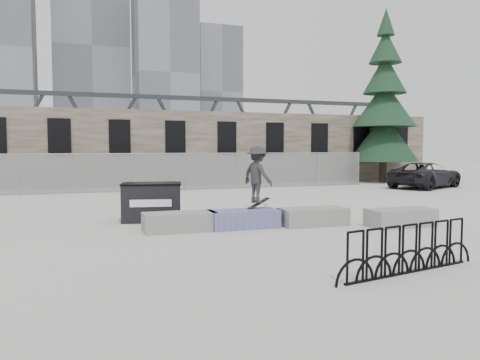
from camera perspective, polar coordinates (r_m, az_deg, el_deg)
name	(u,v)px	position (r m, az deg, el deg)	size (l,w,h in m)	color
ground	(278,227)	(13.82, 4.62, -5.69)	(120.00, 120.00, 0.00)	beige
stone_wall	(171,148)	(29.22, -8.36, 3.83)	(36.00, 2.58, 4.50)	brown
chainlink_fence	(185,171)	(25.59, -6.75, 1.09)	(22.06, 0.06, 2.02)	gray
planter_far_left	(180,221)	(13.13, -7.37, -4.98)	(2.00, 0.90, 0.52)	gray
planter_center_left	(243,218)	(13.54, 0.42, -4.67)	(2.00, 0.90, 0.52)	#34349C
planter_center_right	(313,216)	(14.16, 8.91, -4.34)	(2.00, 0.90, 0.52)	gray
planter_offset	(401,217)	(14.59, 18.99, -4.26)	(2.00, 0.90, 0.52)	gray
dumpster	(152,202)	(15.01, -10.71, -2.62)	(2.03, 1.47, 1.21)	black
bike_rack	(410,250)	(9.25, 19.96, -7.99)	(3.53, 0.73, 0.90)	black
spruce_tree	(384,110)	(32.99, 17.17, 8.20)	(4.57, 4.57, 11.50)	#38281E
skyline_towers	(97,61)	(107.96, -17.04, 13.68)	(58.00, 28.00, 48.00)	slate
truss_bridge	(188,135)	(69.24, -6.30, 5.47)	(70.00, 3.00, 9.80)	#2D3033
suv	(426,175)	(28.98, 21.70, 0.57)	(2.42, 5.26, 1.46)	black
skateboarder	(258,175)	(13.78, 2.16, 0.65)	(0.99, 1.24, 1.89)	#2C2C2F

